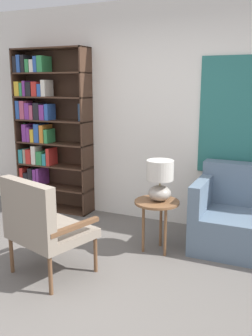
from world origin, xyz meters
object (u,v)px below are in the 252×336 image
at_px(bookshelf, 44,128).
at_px(armchair, 41,222).
at_px(side_table, 157,208).
at_px(table_lamp, 160,178).

height_order(bookshelf, armchair, bookshelf).
bearing_deg(bookshelf, side_table, -20.79).
xyz_separation_m(armchair, side_table, (0.76, 0.93, -0.05)).
bearing_deg(armchair, bookshelf, 124.63).
bearing_deg(side_table, table_lamp, 52.51).
bearing_deg(armchair, side_table, 50.84).
distance_m(side_table, table_lamp, 0.31).
distance_m(bookshelf, side_table, 2.13).
relative_size(bookshelf, armchair, 2.35).
xyz_separation_m(bookshelf, table_lamp, (1.92, -0.70, -0.35)).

